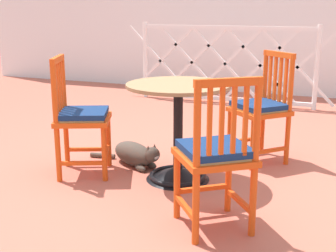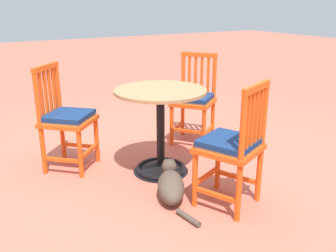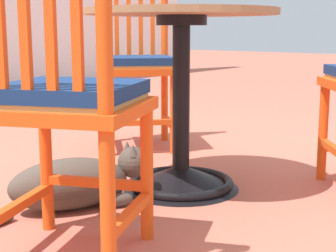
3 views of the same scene
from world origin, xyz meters
name	(u,v)px [view 1 (image 1 of 3)]	position (x,y,z in m)	size (l,w,h in m)	color
ground_plane	(180,178)	(0.00, 0.00, 0.00)	(24.00, 24.00, 0.00)	#BC604C
lattice_fence_panel	(225,64)	(-0.42, 2.87, 0.53)	(2.84, 0.06, 1.06)	white
cafe_table	(178,143)	(-0.01, -0.02, 0.28)	(0.76, 0.76, 0.73)	black
orange_chair_at_corner	(80,118)	(-0.74, -0.18, 0.45)	(0.53, 0.53, 0.91)	#E04C14
orange_chair_near_fence	(216,156)	(0.47, -0.68, 0.45)	(0.56, 0.56, 0.91)	#E04C14
orange_chair_by_planter	(261,109)	(0.48, 0.64, 0.45)	(0.57, 0.57, 0.91)	#E04C14
tabby_cat	(136,155)	(-0.43, 0.13, 0.10)	(0.72, 0.38, 0.23)	#4C4238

